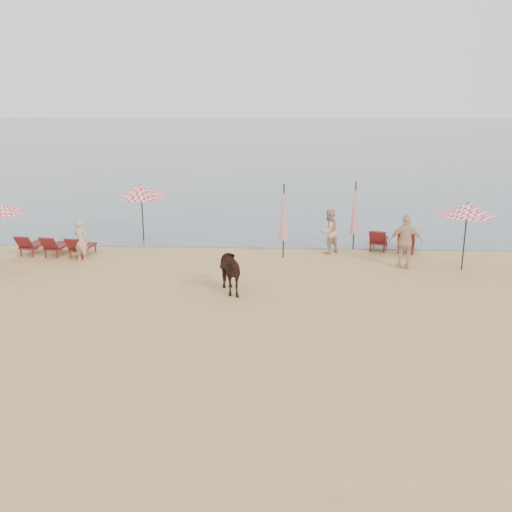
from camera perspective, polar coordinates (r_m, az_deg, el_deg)
The scene contains 12 objects.
ground at distance 12.17m, azimuth -1.19°, elevation -11.39°, with size 120.00×120.00×0.00m, color tan.
sea at distance 90.99m, azimuth 2.39°, elevation 12.12°, with size 160.00×140.00×0.06m, color #51606B.
lounger_cluster_left at distance 21.76m, azimuth -19.41°, elevation 1.01°, with size 2.60×1.71×0.54m.
lounger_cluster_right at distance 21.72m, azimuth 13.48°, elevation 1.52°, with size 1.94×1.89×0.57m.
umbrella_open_left_b at distance 22.70m, azimuth -11.41°, elevation 6.44°, with size 1.84×1.87×2.34m.
umbrella_open_right at distance 19.68m, azimuth 20.40°, elevation 4.43°, with size 1.86×1.86×2.27m.
umbrella_closed_left at distance 20.05m, azimuth 2.78°, elevation 4.34°, with size 0.32×0.32×2.62m.
umbrella_closed_right at distance 21.37m, azimuth 9.86°, elevation 4.73°, with size 0.31×0.31×2.56m.
cow at distance 16.56m, azimuth -3.05°, elevation -1.33°, with size 0.76×1.67×1.41m, color black.
beachgoer_left at distance 20.67m, azimuth -17.10°, elevation 1.52°, with size 0.54×0.35×1.48m, color tan.
beachgoer_right_a at distance 20.89m, azimuth 7.29°, elevation 2.46°, with size 0.79×0.62×1.64m, color tan.
beachgoer_right_b at distance 19.46m, azimuth 14.74°, elevation 1.39°, with size 1.07×0.45×1.83m, color #D3AB84.
Camera 1 is at (0.78, -10.82, 5.53)m, focal length 40.00 mm.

